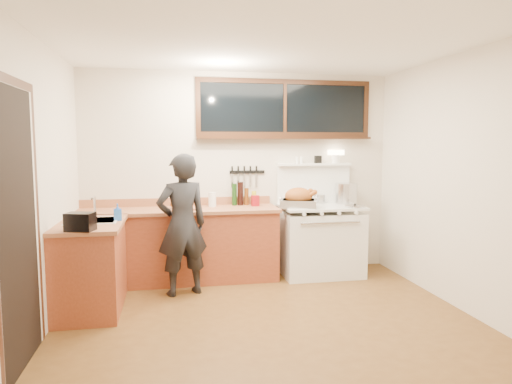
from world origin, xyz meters
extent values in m
cube|color=#553516|center=(0.00, 0.00, -0.01)|extent=(4.00, 3.50, 0.02)
cube|color=beige|center=(0.00, 1.77, 1.30)|extent=(4.00, 0.05, 2.60)
cube|color=beige|center=(0.00, -1.77, 1.30)|extent=(4.00, 0.05, 2.60)
cube|color=beige|center=(-2.02, 0.00, 1.30)|extent=(0.05, 3.50, 2.60)
cube|color=beige|center=(2.02, 0.00, 1.30)|extent=(0.05, 3.50, 2.60)
cube|color=white|center=(0.00, 0.00, 2.62)|extent=(4.00, 3.50, 0.05)
cube|color=maroon|center=(-0.80, 1.45, 0.43)|extent=(2.40, 0.60, 0.86)
cube|color=#985C3C|center=(-0.80, 1.44, 0.88)|extent=(2.44, 0.64, 0.04)
cube|color=#985C3C|center=(-0.80, 1.74, 0.95)|extent=(2.40, 0.03, 0.10)
sphere|color=#B78C38|center=(-1.80, 1.17, 0.70)|extent=(0.03, 0.03, 0.03)
sphere|color=#B78C38|center=(-1.30, 1.17, 0.70)|extent=(0.03, 0.03, 0.03)
sphere|color=#B78C38|center=(-0.80, 1.17, 0.70)|extent=(0.03, 0.03, 0.03)
sphere|color=#B78C38|center=(-0.30, 1.17, 0.70)|extent=(0.03, 0.03, 0.03)
sphere|color=#B78C38|center=(0.15, 1.17, 0.70)|extent=(0.03, 0.03, 0.03)
cube|color=maroon|center=(-1.70, 0.62, 0.43)|extent=(0.60, 1.05, 0.86)
cube|color=#985C3C|center=(-1.69, 0.62, 0.88)|extent=(0.64, 1.09, 0.04)
cube|color=white|center=(-1.68, 0.70, 0.84)|extent=(0.45, 0.40, 0.14)
cube|color=white|center=(-1.68, 0.70, 0.91)|extent=(0.50, 0.45, 0.01)
cylinder|color=silver|center=(-1.68, 0.88, 1.02)|extent=(0.02, 0.02, 0.24)
cylinder|color=silver|center=(-1.68, 0.80, 1.13)|extent=(0.02, 0.18, 0.02)
cube|color=white|center=(1.00, 1.40, 0.41)|extent=(1.00, 0.70, 0.82)
cube|color=white|center=(1.00, 1.40, 0.89)|extent=(1.02, 0.72, 0.03)
cube|color=white|center=(1.00, 1.06, 0.52)|extent=(0.88, 0.02, 0.46)
cylinder|color=silver|center=(1.00, 1.03, 0.74)|extent=(0.75, 0.02, 0.02)
cylinder|color=white|center=(0.67, 1.04, 0.85)|extent=(0.04, 0.03, 0.04)
cylinder|color=white|center=(0.89, 1.04, 0.85)|extent=(0.04, 0.03, 0.04)
cylinder|color=white|center=(1.11, 1.04, 0.85)|extent=(0.04, 0.03, 0.04)
cylinder|color=white|center=(1.33, 1.04, 0.85)|extent=(0.04, 0.03, 0.04)
cube|color=white|center=(1.00, 1.72, 1.15)|extent=(1.00, 0.05, 0.50)
cube|color=white|center=(1.00, 1.69, 1.41)|extent=(1.00, 0.12, 0.03)
cylinder|color=white|center=(1.30, 1.69, 1.48)|extent=(0.11, 0.11, 0.11)
cube|color=#FFE5B2|center=(1.30, 1.69, 1.57)|extent=(0.20, 0.10, 0.07)
cube|color=black|center=(1.05, 1.69, 1.48)|extent=(0.09, 0.05, 0.10)
cylinder|color=white|center=(0.82, 1.69, 1.47)|extent=(0.04, 0.04, 0.09)
cylinder|color=white|center=(0.76, 1.69, 1.47)|extent=(0.04, 0.04, 0.09)
cube|color=black|center=(0.60, 1.73, 2.15)|extent=(2.20, 0.01, 0.62)
cube|color=black|center=(0.60, 1.73, 2.49)|extent=(2.32, 0.04, 0.06)
cube|color=black|center=(0.60, 1.73, 1.81)|extent=(2.32, 0.04, 0.06)
cube|color=black|center=(-0.53, 1.73, 2.15)|extent=(0.06, 0.04, 0.62)
cube|color=black|center=(1.73, 1.73, 2.15)|extent=(0.06, 0.04, 0.62)
cube|color=black|center=(0.60, 1.73, 2.15)|extent=(0.04, 0.04, 0.62)
cube|color=black|center=(0.60, 1.68, 1.76)|extent=(2.32, 0.13, 0.03)
cube|color=black|center=(-1.99, -0.55, 1.05)|extent=(0.01, 0.86, 2.10)
cube|color=black|center=(-1.99, -0.07, 1.05)|extent=(0.01, 0.07, 2.10)
cube|color=black|center=(-1.99, -0.55, 2.14)|extent=(0.01, 1.04, 0.07)
cube|color=black|center=(0.10, 1.74, 1.32)|extent=(0.46, 0.02, 0.04)
cube|color=silver|center=(-0.10, 1.72, 1.21)|extent=(0.02, 0.00, 0.18)
cube|color=black|center=(-0.10, 1.72, 1.35)|extent=(0.02, 0.02, 0.10)
cube|color=silver|center=(-0.02, 1.72, 1.21)|extent=(0.02, 0.00, 0.18)
cube|color=black|center=(-0.02, 1.72, 1.35)|extent=(0.02, 0.02, 0.10)
cube|color=silver|center=(0.06, 1.72, 1.21)|extent=(0.02, 0.00, 0.18)
cube|color=black|center=(0.06, 1.72, 1.35)|extent=(0.02, 0.02, 0.10)
cube|color=silver|center=(0.14, 1.72, 1.21)|extent=(0.03, 0.00, 0.18)
cube|color=black|center=(0.14, 1.72, 1.35)|extent=(0.02, 0.02, 0.10)
cube|color=silver|center=(0.22, 1.72, 1.21)|extent=(0.03, 0.00, 0.18)
cube|color=black|center=(0.22, 1.72, 1.35)|extent=(0.02, 0.02, 0.10)
imported|color=black|center=(-0.77, 0.93, 0.79)|extent=(0.66, 0.53, 1.58)
imported|color=blue|center=(-1.43, 0.70, 0.99)|extent=(0.09, 0.09, 0.17)
cube|color=black|center=(-1.70, 0.17, 0.98)|extent=(0.28, 0.22, 0.17)
cube|color=#985C3C|center=(-0.80, 1.35, 0.91)|extent=(0.43, 0.36, 0.02)
ellipsoid|color=brown|center=(-0.80, 1.35, 0.97)|extent=(0.23, 0.19, 0.12)
sphere|color=brown|center=(-0.71, 1.40, 1.00)|extent=(0.05, 0.05, 0.05)
sphere|color=brown|center=(-0.71, 1.30, 1.00)|extent=(0.05, 0.05, 0.05)
cube|color=silver|center=(0.67, 1.28, 0.95)|extent=(0.52, 0.45, 0.10)
cube|color=#3F3F42|center=(0.67, 1.28, 0.98)|extent=(0.46, 0.39, 0.03)
torus|color=silver|center=(0.44, 1.28, 1.00)|extent=(0.05, 0.10, 0.10)
torus|color=silver|center=(0.90, 1.28, 1.00)|extent=(0.05, 0.10, 0.10)
ellipsoid|color=brown|center=(0.67, 1.28, 1.04)|extent=(0.41, 0.36, 0.22)
cylinder|color=brown|center=(0.79, 1.20, 1.06)|extent=(0.13, 0.09, 0.09)
sphere|color=brown|center=(0.85, 1.20, 1.09)|extent=(0.07, 0.07, 0.07)
cylinder|color=brown|center=(0.79, 1.37, 1.06)|extent=(0.13, 0.09, 0.09)
sphere|color=brown|center=(0.85, 1.37, 1.09)|extent=(0.07, 0.07, 0.07)
cylinder|color=silver|center=(1.40, 1.54, 1.03)|extent=(0.32, 0.32, 0.27)
cylinder|color=silver|center=(1.05, 1.61, 0.96)|extent=(0.20, 0.20, 0.12)
cylinder|color=black|center=(1.00, 1.72, 1.01)|extent=(0.07, 0.15, 0.02)
cylinder|color=silver|center=(1.37, 1.19, 0.91)|extent=(0.29, 0.29, 0.02)
sphere|color=black|center=(1.37, 1.19, 0.93)|extent=(0.03, 0.03, 0.03)
cube|color=maroon|center=(0.17, 1.51, 0.97)|extent=(0.10, 0.08, 0.14)
cylinder|color=white|center=(-0.38, 1.55, 0.99)|extent=(0.11, 0.11, 0.18)
cylinder|color=black|center=(-0.09, 1.63, 1.04)|extent=(0.06, 0.06, 0.28)
cylinder|color=black|center=(-0.01, 1.63, 1.05)|extent=(0.07, 0.07, 0.30)
cylinder|color=black|center=(0.07, 1.63, 1.01)|extent=(0.06, 0.06, 0.22)
cylinder|color=black|center=(0.17, 1.63, 0.99)|extent=(0.06, 0.06, 0.18)
camera|label=1|loc=(-0.89, -4.13, 1.68)|focal=32.00mm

